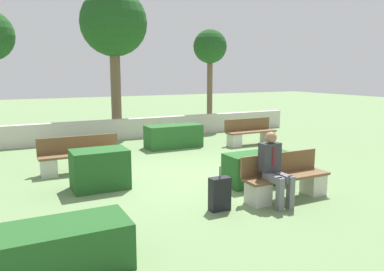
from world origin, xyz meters
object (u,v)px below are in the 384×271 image
Objects in this scene: bench_left_side at (81,158)px; suitcase at (220,194)px; person_seated_man at (274,165)px; tree_center_left at (114,25)px; bench_front at (286,182)px; bench_right_side at (251,135)px; tree_center_right at (210,49)px.

suitcase is at bearing -65.66° from bench_left_side.
tree_center_left is (-0.27, 9.65, 3.53)m from person_seated_man.
suitcase is (-1.47, 0.03, -0.04)m from bench_front.
bench_left_side and bench_right_side have the same top height.
tree_center_right reaches higher than bench_right_side.
person_seated_man is (-0.42, -0.14, 0.41)m from bench_front.
suitcase is 0.14× the size of tree_center_left.
bench_right_side is at bearing -54.46° from tree_center_left.
bench_left_side is 4.15m from suitcase.
bench_left_side is at bearing 129.97° from bench_front.
bench_front is 0.60m from person_seated_man.
bench_right_side is at bearing -99.99° from tree_center_right.
suitcase is at bearing 178.96° from bench_front.
tree_center_left is at bearing 91.57° from person_seated_man.
suitcase is 10.67m from tree_center_right.
bench_left_side is 7.38m from tree_center_left.
bench_front is 0.93× the size of bench_left_side.
person_seated_man is 10.28m from tree_center_left.
bench_front is at bearing -50.09° from bench_left_side.
person_seated_man is 1.69× the size of suitcase.
bench_front is 10.32m from tree_center_left.
tree_center_left is 1.33× the size of tree_center_right.
suitcase is at bearing -118.38° from tree_center_right.
tree_center_left reaches higher than person_seated_man.
person_seated_man is at bearing -161.56° from bench_front.
person_seated_man is at bearing -123.36° from bench_right_side.
person_seated_man is at bearing -112.55° from tree_center_right.
person_seated_man is 10.26m from tree_center_right.
tree_center_left reaches higher than suitcase.
person_seated_man reaches higher than bench_front.
suitcase is (1.71, -3.77, -0.04)m from bench_left_side.
tree_center_left is at bearing 85.25° from suitcase.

